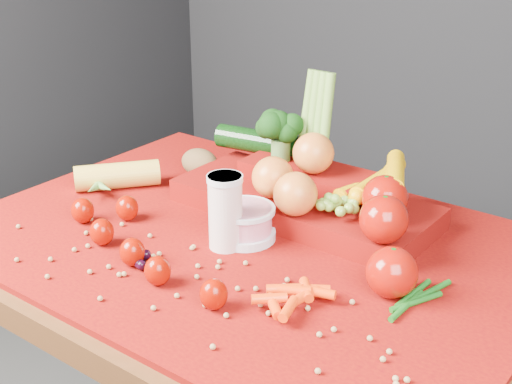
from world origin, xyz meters
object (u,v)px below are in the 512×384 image
Objects in this scene: table at (250,288)px; produce_mound at (316,189)px; yogurt_bowl at (244,222)px; milk_glass at (225,209)px.

table is 0.23m from produce_mound.
yogurt_bowl is 0.19× the size of produce_mound.
yogurt_bowl is at bearing -153.60° from table.
table is 0.19m from milk_glass.
yogurt_bowl reaches higher than table.
milk_glass is at bearing -99.30° from yogurt_bowl.
yogurt_bowl is at bearing -109.95° from produce_mound.
produce_mound is (0.06, 0.15, 0.03)m from yogurt_bowl.
milk_glass is 0.21m from produce_mound.
milk_glass is at bearing -107.63° from produce_mound.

